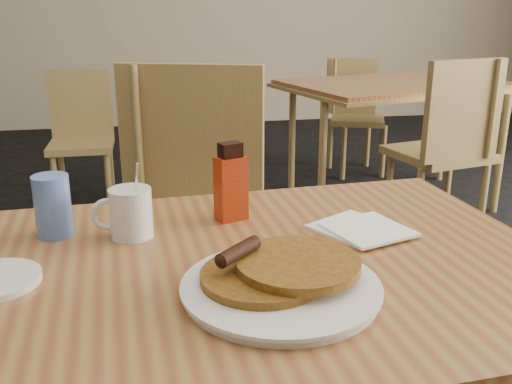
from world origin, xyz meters
TOP-DOWN VIEW (x-y plane):
  - main_table at (-0.03, -0.05)m, footprint 1.28×0.91m
  - neighbor_table at (1.31, 2.29)m, footprint 1.47×1.18m
  - chair_main_far at (-0.03, 0.70)m, footprint 0.58×0.59m
  - chair_neighbor_far at (1.33, 3.00)m, footprint 0.48×0.49m
  - chair_neighbor_near at (1.29, 1.56)m, footprint 0.51×0.52m
  - chair_wall_extra at (-0.56, 2.56)m, footprint 0.37×0.37m
  - pancake_plate at (0.03, -0.17)m, footprint 0.32×0.32m
  - coffee_mug at (-0.21, 0.12)m, footprint 0.12×0.08m
  - syrup_bottle at (0.00, 0.18)m, footprint 0.07×0.06m
  - napkin_stack at (0.25, 0.05)m, footprint 0.21×0.22m
  - blue_tumbler at (-0.36, 0.15)m, footprint 0.07×0.07m

SIDE VIEW (x-z plane):
  - chair_wall_extra at x=-0.56m, z-range 0.08..0.89m
  - chair_neighbor_far at x=1.33m, z-range 0.08..0.90m
  - chair_neighbor_near at x=1.29m, z-range 0.09..1.05m
  - chair_main_far at x=-0.03m, z-range 0.10..1.12m
  - main_table at x=-0.03m, z-range 0.33..1.08m
  - neighbor_table at x=1.31m, z-range 0.33..1.08m
  - napkin_stack at x=0.25m, z-range 0.75..0.76m
  - pancake_plate at x=0.03m, z-range 0.73..0.81m
  - coffee_mug at x=-0.21m, z-range 0.72..0.88m
  - blue_tumbler at x=-0.36m, z-range 0.75..0.87m
  - syrup_bottle at x=0.00m, z-range 0.74..0.91m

